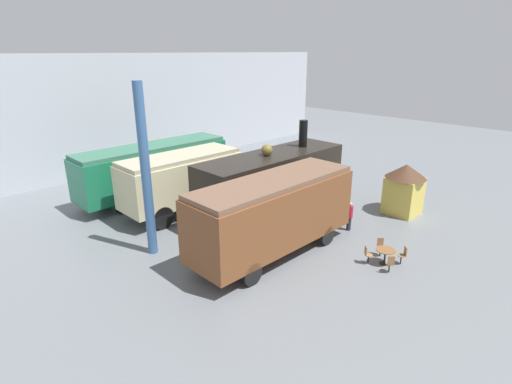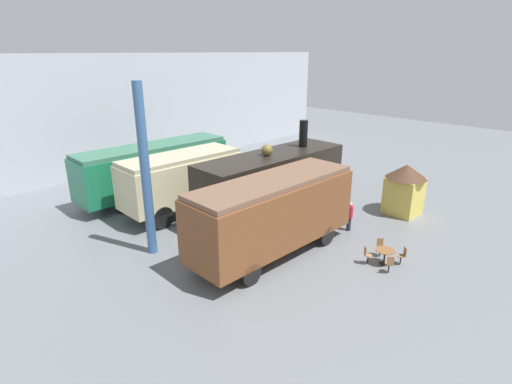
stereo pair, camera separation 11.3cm
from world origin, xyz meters
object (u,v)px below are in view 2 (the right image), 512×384
object	(u,v)px
cafe_table_near	(385,253)
ticket_kiosk	(405,187)
passenger_coach_wooden	(273,211)
cafe_chair_0	(390,263)
streamlined_locomotive	(165,164)
passenger_coach_vintage	(181,178)
visitor_person	(349,215)
steam_locomotive	(273,179)

from	to	relation	value
cafe_table_near	ticket_kiosk	world-z (taller)	ticket_kiosk
passenger_coach_wooden	cafe_chair_0	size ratio (longest dim) A/B	9.95
streamlined_locomotive	ticket_kiosk	world-z (taller)	streamlined_locomotive
passenger_coach_vintage	ticket_kiosk	size ratio (longest dim) A/B	2.38
streamlined_locomotive	passenger_coach_wooden	xyz separation A→B (m)	(-1.11, -10.88, 0.15)
cafe_table_near	visitor_person	bearing A→B (deg)	58.42
passenger_coach_vintage	steam_locomotive	xyz separation A→B (m)	(3.36, -4.16, 0.11)
passenger_coach_vintage	cafe_chair_0	size ratio (longest dim) A/B	8.22
cafe_chair_0	passenger_coach_wooden	bearing A→B (deg)	71.93
passenger_coach_wooden	ticket_kiosk	size ratio (longest dim) A/B	2.89
steam_locomotive	passenger_coach_wooden	world-z (taller)	steam_locomotive
streamlined_locomotive	ticket_kiosk	distance (m)	15.14
cafe_table_near	cafe_chair_0	distance (m)	0.81
visitor_person	ticket_kiosk	world-z (taller)	ticket_kiosk
visitor_person	ticket_kiosk	distance (m)	4.48
passenger_coach_wooden	cafe_chair_0	xyz separation A→B (m)	(2.30, -4.81, -1.67)
streamlined_locomotive	cafe_table_near	distance (m)	15.30
streamlined_locomotive	passenger_coach_vintage	bearing A→B (deg)	-108.04
passenger_coach_vintage	cafe_chair_0	world-z (taller)	passenger_coach_vintage
cafe_table_near	ticket_kiosk	size ratio (longest dim) A/B	0.29
steam_locomotive	visitor_person	bearing A→B (deg)	-70.20
cafe_chair_0	ticket_kiosk	world-z (taller)	ticket_kiosk
streamlined_locomotive	passenger_coach_wooden	distance (m)	10.93
cafe_table_near	ticket_kiosk	bearing A→B (deg)	20.21
visitor_person	streamlined_locomotive	bearing A→B (deg)	107.29
passenger_coach_wooden	steam_locomotive	bearing A→B (deg)	43.65
streamlined_locomotive	steam_locomotive	size ratio (longest dim) A/B	1.26
passenger_coach_vintage	visitor_person	distance (m)	9.79
streamlined_locomotive	cafe_table_near	xyz separation A→B (m)	(1.77, -15.13, -1.46)
streamlined_locomotive	passenger_coach_vintage	size ratio (longest dim) A/B	1.69
visitor_person	ticket_kiosk	xyz separation A→B (m)	(4.32, -0.86, 0.80)
passenger_coach_vintage	ticket_kiosk	world-z (taller)	passenger_coach_vintage
passenger_coach_vintage	cafe_table_near	world-z (taller)	passenger_coach_vintage
passenger_coach_vintage	passenger_coach_wooden	bearing A→B (deg)	-89.64
streamlined_locomotive	steam_locomotive	distance (m)	8.03
steam_locomotive	streamlined_locomotive	bearing A→B (deg)	105.89
steam_locomotive	visitor_person	distance (m)	4.71
passenger_coach_vintage	ticket_kiosk	xyz separation A→B (m)	(9.20, -9.26, -0.48)
cafe_chair_0	ticket_kiosk	size ratio (longest dim) A/B	0.29
streamlined_locomotive	visitor_person	world-z (taller)	streamlined_locomotive
cafe_table_near	ticket_kiosk	distance (m)	6.77
streamlined_locomotive	cafe_chair_0	world-z (taller)	streamlined_locomotive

